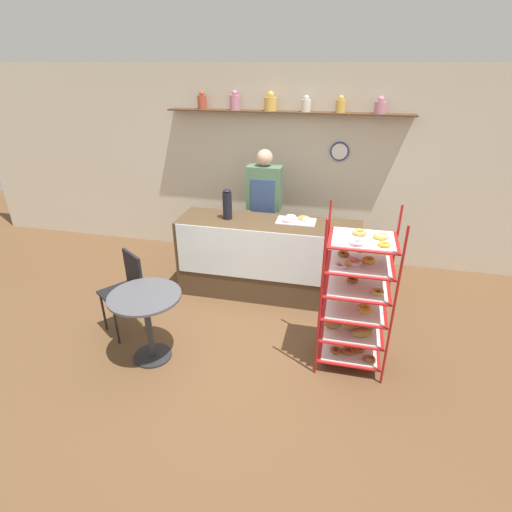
# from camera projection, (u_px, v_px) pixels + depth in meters

# --- Properties ---
(ground_plane) EXTENTS (14.00, 14.00, 0.00)m
(ground_plane) POSITION_uv_depth(u_px,v_px,m) (249.00, 338.00, 4.32)
(ground_plane) COLOR brown
(back_wall) EXTENTS (10.00, 0.30, 2.70)m
(back_wall) POSITION_uv_depth(u_px,v_px,m) (286.00, 166.00, 5.69)
(back_wall) COLOR beige
(back_wall) RESTS_ON ground_plane
(display_counter) EXTENTS (2.21, 0.63, 0.98)m
(display_counter) POSITION_uv_depth(u_px,v_px,m) (268.00, 258.00, 4.98)
(display_counter) COLOR #4C3823
(display_counter) RESTS_ON ground_plane
(pastry_rack) EXTENTS (0.64, 0.53, 1.58)m
(pastry_rack) POSITION_uv_depth(u_px,v_px,m) (356.00, 299.00, 3.69)
(pastry_rack) COLOR #A51919
(pastry_rack) RESTS_ON ground_plane
(person_worker) EXTENTS (0.45, 0.23, 1.72)m
(person_worker) POSITION_uv_depth(u_px,v_px,m) (264.00, 208.00, 5.34)
(person_worker) COLOR #282833
(person_worker) RESTS_ON ground_plane
(cafe_table) EXTENTS (0.69, 0.69, 0.73)m
(cafe_table) POSITION_uv_depth(u_px,v_px,m) (147.00, 311.00, 3.82)
(cafe_table) COLOR #262628
(cafe_table) RESTS_ON ground_plane
(cafe_chair) EXTENTS (0.53, 0.53, 0.90)m
(cafe_chair) POSITION_uv_depth(u_px,v_px,m) (127.00, 284.00, 4.27)
(cafe_chair) COLOR black
(cafe_chair) RESTS_ON ground_plane
(coffee_carafe) EXTENTS (0.11, 0.11, 0.37)m
(coffee_carafe) POSITION_uv_depth(u_px,v_px,m) (227.00, 204.00, 4.79)
(coffee_carafe) COLOR black
(coffee_carafe) RESTS_ON display_counter
(donut_tray_counter) EXTENTS (0.47, 0.27, 0.05)m
(donut_tray_counter) POSITION_uv_depth(u_px,v_px,m) (296.00, 220.00, 4.79)
(donut_tray_counter) COLOR silver
(donut_tray_counter) RESTS_ON display_counter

